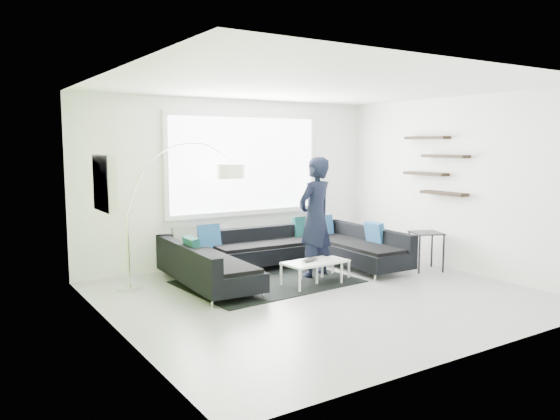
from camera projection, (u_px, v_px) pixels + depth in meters
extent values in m
plane|color=gray|center=(321.00, 295.00, 7.44)|extent=(5.50, 5.50, 0.00)
cube|color=white|center=(234.00, 182.00, 9.36)|extent=(5.50, 0.04, 2.80)
cube|color=white|center=(480.00, 212.00, 5.18)|extent=(5.50, 0.04, 2.80)
cube|color=white|center=(115.00, 205.00, 5.79)|extent=(0.04, 5.00, 2.80)
cube|color=white|center=(459.00, 185.00, 8.75)|extent=(0.04, 5.00, 2.80)
cube|color=white|center=(323.00, 86.00, 7.10)|extent=(5.50, 5.00, 0.04)
cube|color=#7FB72D|center=(116.00, 205.00, 5.80)|extent=(0.01, 5.00, 2.80)
cube|color=white|center=(245.00, 164.00, 9.39)|extent=(2.96, 0.06, 1.68)
cube|color=silver|center=(105.00, 183.00, 6.31)|extent=(0.12, 0.66, 0.66)
cube|color=black|center=(435.00, 165.00, 8.98)|extent=(0.20, 1.24, 0.95)
cube|color=black|center=(287.00, 264.00, 8.52)|extent=(3.54, 2.27, 0.37)
cube|color=black|center=(287.00, 244.00, 8.48)|extent=(3.54, 2.27, 0.27)
cube|color=navy|center=(287.00, 240.00, 8.47)|extent=(3.11, 0.29, 0.38)
cube|color=black|center=(268.00, 282.00, 8.13)|extent=(2.56, 1.94, 0.01)
cube|color=white|center=(319.00, 271.00, 8.11)|extent=(1.11, 0.69, 0.35)
cube|color=black|center=(426.00, 251.00, 8.86)|extent=(0.60, 0.60, 0.63)
imported|color=black|center=(315.00, 217.00, 8.38)|extent=(0.90, 0.79, 1.85)
imported|color=black|center=(312.00, 260.00, 7.94)|extent=(0.45, 0.42, 0.02)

